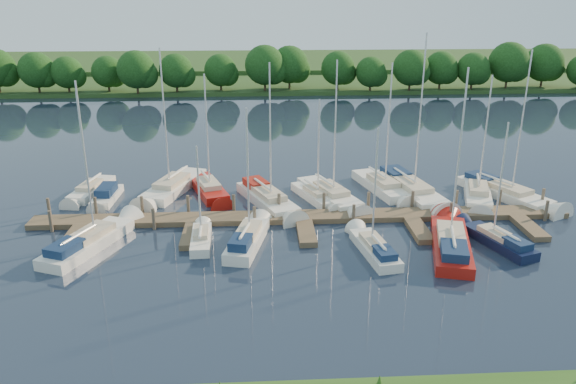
{
  "coord_description": "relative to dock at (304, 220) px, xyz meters",
  "views": [
    {
      "loc": [
        -3.29,
        -30.75,
        16.19
      ],
      "look_at": [
        -1.11,
        8.0,
        2.2
      ],
      "focal_mm": 35.0,
      "sensor_mm": 36.0,
      "label": 1
    }
  ],
  "objects": [
    {
      "name": "mooring_pilings",
      "position": [
        0.0,
        1.13,
        0.4
      ],
      "size": [
        38.24,
        2.84,
        2.0
      ],
      "color": "#473D33",
      "rests_on": "ground"
    },
    {
      "name": "distant_hill",
      "position": [
        0.0,
        92.69,
        0.5
      ],
      "size": [
        220.0,
        40.0,
        1.4
      ],
      "primitive_type": "cube",
      "color": "#315224",
      "rests_on": "ground"
    },
    {
      "name": "sailboat_n_0",
      "position": [
        -17.42,
        7.11,
        0.07
      ],
      "size": [
        2.73,
        7.07,
        9.0
      ],
      "rotation": [
        0.0,
        0.0,
        2.96
      ],
      "color": "white",
      "rests_on": "ground"
    },
    {
      "name": "treeline",
      "position": [
        -0.77,
        54.6,
        3.94
      ],
      "size": [
        144.5,
        9.07,
        8.3
      ],
      "color": "#38281C",
      "rests_on": "ground"
    },
    {
      "name": "motorboat",
      "position": [
        -15.66,
        5.47,
        0.13
      ],
      "size": [
        1.72,
        5.36,
        1.52
      ],
      "rotation": [
        0.0,
        0.0,
        3.1
      ],
      "color": "white",
      "rests_on": "ground"
    },
    {
      "name": "sailboat_s_4",
      "position": [
        9.41,
        -4.78,
        0.13
      ],
      "size": [
        4.31,
        9.73,
        12.26
      ],
      "rotation": [
        0.0,
        0.0,
        -0.26
      ],
      "color": "#A2160E",
      "rests_on": "ground"
    },
    {
      "name": "sailboat_n_7",
      "position": [
        7.36,
        6.48,
        0.08
      ],
      "size": [
        3.95,
        8.89,
        11.29
      ],
      "rotation": [
        0.0,
        0.0,
        3.4
      ],
      "color": "white",
      "rests_on": "ground"
    },
    {
      "name": "sailboat_s_2",
      "position": [
        -4.06,
        -3.56,
        0.14
      ],
      "size": [
        3.12,
        7.48,
        9.7
      ],
      "rotation": [
        0.0,
        0.0,
        -0.23
      ],
      "color": "white",
      "rests_on": "ground"
    },
    {
      "name": "dock",
      "position": [
        0.0,
        0.0,
        0.0
      ],
      "size": [
        40.0,
        6.0,
        0.4
      ],
      "color": "#4C3A2B",
      "rests_on": "ground"
    },
    {
      "name": "sailboat_s_5",
      "position": [
        12.68,
        -4.52,
        0.12
      ],
      "size": [
        3.37,
        6.73,
        8.7
      ],
      "rotation": [
        0.0,
        0.0,
        0.33
      ],
      "color": "#101835",
      "rests_on": "ground"
    },
    {
      "name": "sailboat_n_3",
      "position": [
        -7.43,
        6.73,
        0.08
      ],
      "size": [
        4.05,
        8.15,
        10.47
      ],
      "rotation": [
        0.0,
        0.0,
        3.47
      ],
      "color": "#A2160E",
      "rests_on": "ground"
    },
    {
      "name": "sailboat_n_8",
      "position": [
        9.5,
        5.46,
        0.13
      ],
      "size": [
        4.53,
        10.99,
        13.7
      ],
      "rotation": [
        0.0,
        0.0,
        3.36
      ],
      "color": "white",
      "rests_on": "ground"
    },
    {
      "name": "sailboat_n_4",
      "position": [
        -2.49,
        3.87,
        0.14
      ],
      "size": [
        5.1,
        9.03,
        11.71
      ],
      "rotation": [
        0.0,
        0.0,
        3.55
      ],
      "color": "white",
      "rests_on": "ground"
    },
    {
      "name": "ground",
      "position": [
        0.0,
        -7.31,
        -0.2
      ],
      "size": [
        260.0,
        260.0,
        0.0
      ],
      "primitive_type": "plane",
      "color": "#192433",
      "rests_on": "ground"
    },
    {
      "name": "sailboat_n_6",
      "position": [
        2.69,
        4.63,
        0.08
      ],
      "size": [
        4.8,
        9.18,
        11.74
      ],
      "rotation": [
        0.0,
        0.0,
        3.5
      ],
      "color": "white",
      "rests_on": "ground"
    },
    {
      "name": "sailboat_n_9",
      "position": [
        14.64,
        4.09,
        0.09
      ],
      "size": [
        4.0,
        8.22,
        10.63
      ],
      "rotation": [
        0.0,
        0.0,
        2.83
      ],
      "color": "white",
      "rests_on": "ground"
    },
    {
      "name": "sailboat_n_5",
      "position": [
        1.43,
        4.66,
        0.07
      ],
      "size": [
        3.6,
        6.68,
        8.7
      ],
      "rotation": [
        0.0,
        0.0,
        3.52
      ],
      "color": "white",
      "rests_on": "ground"
    },
    {
      "name": "sailboat_n_2",
      "position": [
        -10.66,
        7.28,
        0.08
      ],
      "size": [
        4.9,
        9.82,
        12.45
      ],
      "rotation": [
        0.0,
        0.0,
        2.81
      ],
      "color": "white",
      "rests_on": "ground"
    },
    {
      "name": "sailboat_s_0",
      "position": [
        -14.54,
        -3.22,
        0.13
      ],
      "size": [
        4.9,
        8.85,
        11.41
      ],
      "rotation": [
        0.0,
        0.0,
        -0.39
      ],
      "color": "white",
      "rests_on": "ground"
    },
    {
      "name": "sailboat_n_10",
      "position": [
        17.25,
        4.38,
        0.12
      ],
      "size": [
        5.92,
        9.61,
        12.45
      ],
      "rotation": [
        0.0,
        0.0,
        3.6
      ],
      "color": "white",
      "rests_on": "ground"
    },
    {
      "name": "sailboat_s_1",
      "position": [
        -7.23,
        -3.01,
        0.07
      ],
      "size": [
        1.47,
        5.37,
        7.06
      ],
      "rotation": [
        0.0,
        0.0,
        0.04
      ],
      "color": "white",
      "rests_on": "ground"
    },
    {
      "name": "sailboat_s_3",
      "position": [
        4.16,
        -5.27,
        0.11
      ],
      "size": [
        2.5,
        6.76,
        8.61
      ],
      "rotation": [
        0.0,
        0.0,
        0.17
      ],
      "color": "white",
      "rests_on": "ground"
    },
    {
      "name": "far_shore",
      "position": [
        0.0,
        67.69,
        0.1
      ],
      "size": [
        180.0,
        30.0,
        0.6
      ],
      "primitive_type": "cube",
      "color": "#254219",
      "rests_on": "ground"
    }
  ]
}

